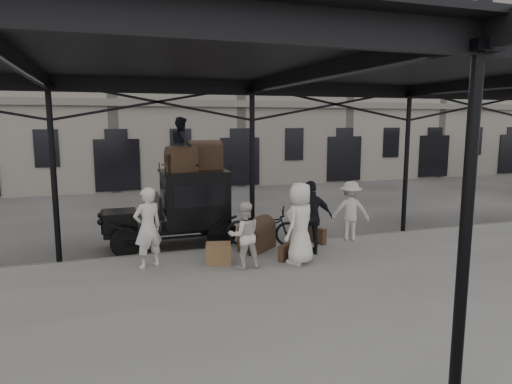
% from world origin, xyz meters
% --- Properties ---
extents(ground, '(120.00, 120.00, 0.00)m').
position_xyz_m(ground, '(0.00, 0.00, 0.00)').
color(ground, '#383533').
rests_on(ground, ground).
extents(platform, '(28.00, 8.00, 0.15)m').
position_xyz_m(platform, '(0.00, -2.00, 0.07)').
color(platform, slate).
rests_on(platform, ground).
extents(canopy, '(22.50, 9.00, 4.74)m').
position_xyz_m(canopy, '(0.00, -1.72, 4.60)').
color(canopy, black).
rests_on(canopy, ground).
extents(building_frontage, '(64.00, 8.00, 14.00)m').
position_xyz_m(building_frontage, '(0.00, 18.00, 7.00)').
color(building_frontage, slate).
rests_on(building_frontage, ground).
extents(taxi, '(3.65, 1.55, 2.18)m').
position_xyz_m(taxi, '(-1.72, 3.05, 1.20)').
color(taxi, black).
rests_on(taxi, ground).
extents(porter_left, '(0.82, 0.69, 1.92)m').
position_xyz_m(porter_left, '(-2.94, 0.85, 1.11)').
color(porter_left, silver).
rests_on(porter_left, platform).
extents(porter_midleft, '(0.79, 0.63, 1.58)m').
position_xyz_m(porter_midleft, '(-0.81, 0.11, 0.94)').
color(porter_midleft, silver).
rests_on(porter_midleft, platform).
extents(porter_centre, '(1.15, 1.08, 1.98)m').
position_xyz_m(porter_centre, '(0.57, 0.02, 1.14)').
color(porter_centre, silver).
rests_on(porter_centre, platform).
extents(porter_official, '(1.19, 0.64, 1.92)m').
position_xyz_m(porter_official, '(1.16, 0.65, 1.11)').
color(porter_official, black).
rests_on(porter_official, platform).
extents(porter_right, '(1.27, 1.02, 1.72)m').
position_xyz_m(porter_right, '(2.86, 1.60, 1.01)').
color(porter_right, beige).
rests_on(porter_right, platform).
extents(bicycle, '(2.17, 1.52, 1.08)m').
position_xyz_m(bicycle, '(0.25, 1.80, 0.69)').
color(bicycle, black).
rests_on(bicycle, platform).
extents(porter_roof, '(0.60, 0.76, 1.51)m').
position_xyz_m(porter_roof, '(-1.75, 2.96, 2.94)').
color(porter_roof, black).
rests_on(porter_roof, taxi).
extents(steamer_trunk_roof_near, '(0.92, 0.70, 0.60)m').
position_xyz_m(steamer_trunk_roof_near, '(-1.80, 2.81, 2.48)').
color(steamer_trunk_roof_near, '#472C21').
rests_on(steamer_trunk_roof_near, taxi).
extents(steamer_trunk_roof_far, '(1.00, 0.65, 0.71)m').
position_xyz_m(steamer_trunk_roof_far, '(-1.05, 3.26, 2.54)').
color(steamer_trunk_roof_far, '#472C21').
rests_on(steamer_trunk_roof_far, taxi).
extents(steamer_trunk_platform, '(1.16, 1.12, 0.73)m').
position_xyz_m(steamer_trunk_platform, '(-0.04, 1.48, 0.52)').
color(steamer_trunk_platform, '#472C21').
rests_on(steamer_trunk_platform, platform).
extents(wicker_hamper, '(0.69, 0.58, 0.50)m').
position_xyz_m(wicker_hamper, '(-1.31, 0.62, 0.40)').
color(wicker_hamper, brown).
rests_on(wicker_hamper, platform).
extents(suitcase_upright, '(0.31, 0.62, 0.45)m').
position_xyz_m(suitcase_upright, '(1.80, 1.56, 0.38)').
color(suitcase_upright, '#472C21').
rests_on(suitcase_upright, platform).
extents(suitcase_flat, '(0.56, 0.49, 0.40)m').
position_xyz_m(suitcase_flat, '(0.38, 0.40, 0.35)').
color(suitcase_flat, '#472C21').
rests_on(suitcase_flat, platform).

